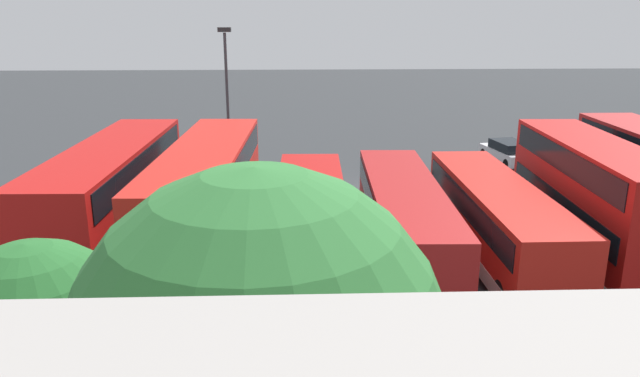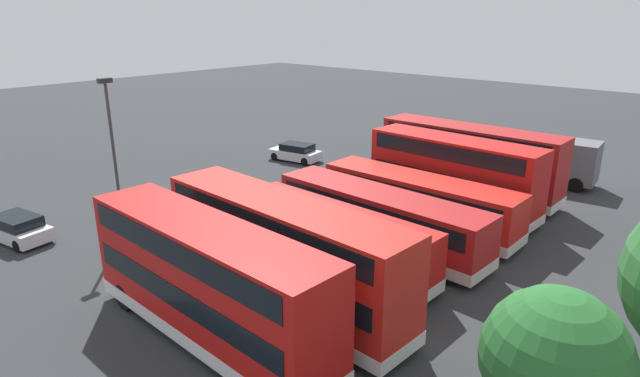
{
  "view_description": "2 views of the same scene",
  "coord_description": "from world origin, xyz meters",
  "views": [
    {
      "loc": [
        3.98,
        30.26,
        9.16
      ],
      "look_at": [
        2.96,
        2.9,
        1.05
      ],
      "focal_mm": 33.55,
      "sensor_mm": 36.0,
      "label": 1
    },
    {
      "loc": [
        20.76,
        23.47,
        11.53
      ],
      "look_at": [
        -2.25,
        2.97,
        1.28
      ],
      "focal_mm": 29.88,
      "sensor_mm": 36.0,
      "label": 2
    }
  ],
  "objects": [
    {
      "name": "car_hatchback_silver",
      "position": [
        12.06,
        -5.73,
        0.7
      ],
      "size": [
        2.49,
        4.36,
        1.43
      ],
      "color": "silver",
      "rests_on": "ground"
    },
    {
      "name": "bus_single_deck_third",
      "position": [
        -3.52,
        9.14,
        1.62
      ],
      "size": [
        2.66,
        11.47,
        2.95
      ],
      "color": "red",
      "rests_on": "ground"
    },
    {
      "name": "bus_double_decker_near_end",
      "position": [
        -10.67,
        8.45,
        2.45
      ],
      "size": [
        2.63,
        11.94,
        4.55
      ],
      "color": "#A51919",
      "rests_on": "ground"
    },
    {
      "name": "waste_bin_yellow",
      "position": [
        -1.23,
        -1.09,
        0.47
      ],
      "size": [
        0.6,
        0.6,
        0.95
      ],
      "primitive_type": "cylinder",
      "color": "#333338",
      "rests_on": "ground"
    },
    {
      "name": "lamp_post_tall",
      "position": [
        7.81,
        -2.51,
        4.88
      ],
      "size": [
        0.7,
        0.3,
        8.38
      ],
      "color": "#38383D",
      "rests_on": "ground"
    },
    {
      "name": "bus_double_decker_sixth",
      "position": [
        7.3,
        9.49,
        2.45
      ],
      "size": [
        3.04,
        12.1,
        4.55
      ],
      "color": "red",
      "rests_on": "ground"
    },
    {
      "name": "bus_single_deck_fifth",
      "position": [
        3.54,
        8.91,
        1.62
      ],
      "size": [
        2.81,
        10.49,
        2.95
      ],
      "color": "#B71411",
      "rests_on": "ground"
    },
    {
      "name": "bus_double_decker_seventh",
      "position": [
        10.77,
        9.2,
        2.45
      ],
      "size": [
        2.88,
        11.59,
        4.55
      ],
      "color": "#B71411",
      "rests_on": "ground"
    },
    {
      "name": "car_small_green",
      "position": [
        -9.18,
        -5.84,
        0.7
      ],
      "size": [
        2.49,
        4.39,
        1.43
      ],
      "color": "silver",
      "rests_on": "ground"
    },
    {
      "name": "tree_leftmost",
      "position": [
        8.75,
        20.44,
        3.47
      ],
      "size": [
        3.63,
        3.63,
        5.3
      ],
      "color": "#4C3823",
      "rests_on": "ground"
    },
    {
      "name": "box_truck_blue",
      "position": [
        -16.85,
        11.04,
        1.71
      ],
      "size": [
        3.22,
        7.71,
        3.2
      ],
      "color": "#595960",
      "rests_on": "ground"
    },
    {
      "name": "bus_double_decker_second",
      "position": [
        -7.02,
        9.3,
        2.45
      ],
      "size": [
        2.96,
        10.51,
        4.55
      ],
      "color": "#B71411",
      "rests_on": "ground"
    },
    {
      "name": "bus_single_deck_fourth",
      "position": [
        -0.02,
        8.98,
        1.62
      ],
      "size": [
        2.96,
        11.96,
        2.95
      ],
      "color": "#A51919",
      "rests_on": "ground"
    },
    {
      "name": "ground_plane",
      "position": [
        0.0,
        0.0,
        0.0
      ],
      "size": [
        140.0,
        140.0,
        0.0
      ],
      "primitive_type": "plane",
      "color": "#2D3033"
    }
  ]
}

